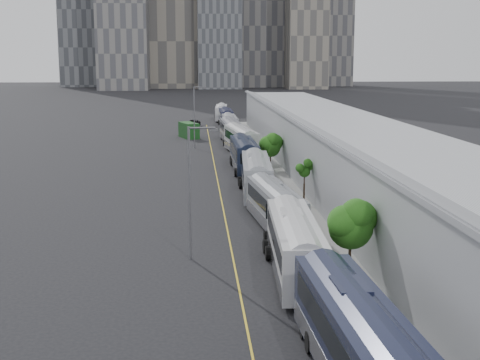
{
  "coord_description": "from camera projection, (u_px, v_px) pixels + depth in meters",
  "views": [
    {
      "loc": [
        -4.1,
        -5.5,
        13.75
      ],
      "look_at": [
        -0.04,
        53.41,
        3.0
      ],
      "focal_mm": 50.0,
      "sensor_mm": 36.0,
      "label": 1
    }
  ],
  "objects": [
    {
      "name": "sidewalk",
      "position": [
        335.0,
        207.0,
        62.72
      ],
      "size": [
        10.0,
        170.0,
        0.12
      ],
      "primitive_type": "cube",
      "color": "gray",
      "rests_on": "ground"
    },
    {
      "name": "lane_line",
      "position": [
        223.0,
        209.0,
        62.02
      ],
      "size": [
        0.12,
        160.0,
        0.02
      ],
      "primitive_type": "cube",
      "color": "gold",
      "rests_on": "ground"
    },
    {
      "name": "depot",
      "position": [
        378.0,
        170.0,
        62.37
      ],
      "size": [
        12.45,
        160.4,
        7.2
      ],
      "color": "gray",
      "rests_on": "ground"
    },
    {
      "name": "bus_1",
      "position": [
        358.0,
        350.0,
        27.92
      ],
      "size": [
        3.3,
        14.12,
        4.1
      ],
      "rotation": [
        0.0,
        0.0,
        0.03
      ],
      "color": "black",
      "rests_on": "ground"
    },
    {
      "name": "bus_2",
      "position": [
        295.0,
        251.0,
        42.67
      ],
      "size": [
        3.35,
        13.52,
        3.92
      ],
      "rotation": [
        0.0,
        0.0,
        -0.05
      ],
      "color": "silver",
      "rests_on": "ground"
    },
    {
      "name": "bus_3",
      "position": [
        275.0,
        210.0,
        54.73
      ],
      "size": [
        3.75,
        12.58,
        3.62
      ],
      "rotation": [
        0.0,
        0.0,
        0.1
      ],
      "color": "gray",
      "rests_on": "ground"
    },
    {
      "name": "bus_4",
      "position": [
        256.0,
        179.0,
        68.0
      ],
      "size": [
        3.54,
        13.75,
        3.98
      ],
      "rotation": [
        0.0,
        0.0,
        -0.06
      ],
      "color": "#9DA0A6",
      "rests_on": "ground"
    },
    {
      "name": "bus_5",
      "position": [
        244.0,
        157.0,
        83.48
      ],
      "size": [
        3.0,
        13.53,
        3.95
      ],
      "rotation": [
        0.0,
        0.0,
        0.01
      ],
      "color": "black",
      "rests_on": "ground"
    },
    {
      "name": "bus_6",
      "position": [
        241.0,
        143.0,
        96.64
      ],
      "size": [
        4.25,
        14.22,
        4.09
      ],
      "rotation": [
        0.0,
        0.0,
        0.1
      ],
      "color": "silver",
      "rests_on": "ground"
    },
    {
      "name": "bus_7",
      "position": [
        231.0,
        133.0,
        111.2
      ],
      "size": [
        3.18,
        13.22,
        3.84
      ],
      "rotation": [
        0.0,
        0.0,
        0.04
      ],
      "color": "gray",
      "rests_on": "ground"
    },
    {
      "name": "bus_8",
      "position": [
        230.0,
        126.0,
        123.83
      ],
      "size": [
        2.72,
        12.14,
        3.54
      ],
      "rotation": [
        0.0,
        0.0,
        0.01
      ],
      "color": "#9C9EA5",
      "rests_on": "ground"
    },
    {
      "name": "bus_9",
      "position": [
        226.0,
        119.0,
        137.01
      ],
      "size": [
        2.82,
        12.58,
        3.68
      ],
      "rotation": [
        0.0,
        0.0,
        -0.0
      ],
      "color": "black",
      "rests_on": "ground"
    },
    {
      "name": "bus_10",
      "position": [
        221.0,
        114.0,
        150.64
      ],
      "size": [
        3.2,
        12.39,
        3.59
      ],
      "rotation": [
        0.0,
        0.0,
        -0.06
      ],
      "color": "white",
      "rests_on": "ground"
    },
    {
      "name": "tree_1",
      "position": [
        351.0,
        220.0,
        40.86
      ],
      "size": [
        2.78,
        2.78,
        5.39
      ],
      "color": "black",
      "rests_on": "ground"
    },
    {
      "name": "tree_2",
      "position": [
        304.0,
        171.0,
        62.95
      ],
      "size": [
        1.13,
        1.13,
        4.01
      ],
      "color": "black",
      "rests_on": "ground"
    },
    {
      "name": "tree_3",
      "position": [
        270.0,
        144.0,
        83.31
      ],
      "size": [
        2.59,
        2.59,
        4.61
      ],
      "color": "black",
      "rests_on": "ground"
    },
    {
      "name": "street_lamp_near",
      "position": [
        192.0,
        184.0,
        45.61
      ],
      "size": [
        2.04,
        0.22,
        9.25
      ],
      "color": "#59595E",
      "rests_on": "ground"
    },
    {
      "name": "street_lamp_far",
      "position": [
        195.0,
        113.0,
        103.2
      ],
      "size": [
        2.04,
        0.22,
        9.55
      ],
      "color": "#59595E",
      "rests_on": "ground"
    },
    {
      "name": "shipping_container",
      "position": [
        189.0,
        130.0,
        117.29
      ],
      "size": [
        3.79,
        5.86,
        2.69
      ],
      "primitive_type": "cube",
      "rotation": [
        0.0,
        0.0,
        0.32
      ],
      "color": "#134016",
      "rests_on": "ground"
    },
    {
      "name": "suv",
      "position": [
        193.0,
        123.0,
        136.9
      ],
      "size": [
        3.37,
        5.34,
        1.37
      ],
      "primitive_type": "imported",
      "rotation": [
        0.0,
        0.0,
        -0.24
      ],
      "color": "black",
      "rests_on": "ground"
    }
  ]
}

